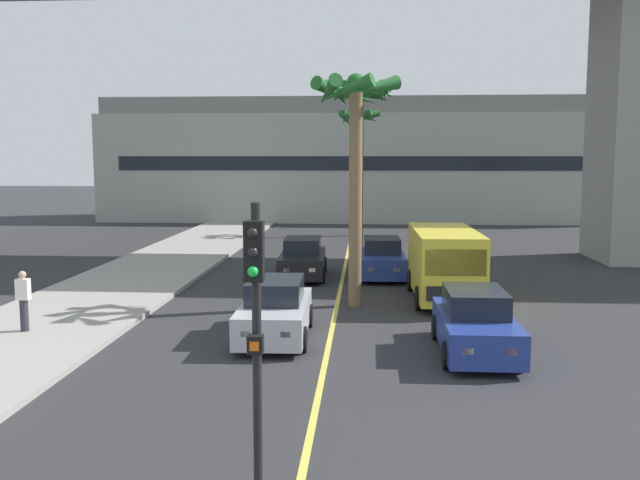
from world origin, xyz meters
TOP-DOWN VIEW (x-y plane):
  - lane_stripe_center at (0.00, 24.00)m, footprint 0.14×56.00m
  - pier_building_backdrop at (0.00, 53.08)m, footprint 37.55×8.04m
  - car_queue_front at (-1.59, 27.16)m, footprint 1.94×4.15m
  - car_queue_second at (-1.45, 17.87)m, footprint 1.91×4.14m
  - car_queue_third at (1.56, 27.46)m, footprint 1.90×4.13m
  - car_queue_fourth at (3.60, 16.76)m, footprint 1.84×4.10m
  - delivery_van at (3.53, 23.06)m, footprint 2.23×5.28m
  - traffic_light_median_near at (-0.45, 8.62)m, footprint 0.24×0.37m
  - palm_tree_near_median at (0.56, 31.66)m, footprint 2.93×2.99m
  - palm_tree_mid_median at (0.56, 22.02)m, footprint 2.86×2.88m
  - palm_tree_far_median at (0.41, 41.98)m, footprint 2.55×2.66m
  - pedestrian_near_crosswalk at (-8.13, 17.56)m, footprint 0.34×0.22m

SIDE VIEW (x-z plane):
  - lane_stripe_center at x=0.00m, z-range 0.00..0.01m
  - car_queue_front at x=-1.59m, z-range -0.06..1.50m
  - car_queue_second at x=-1.45m, z-range -0.06..1.50m
  - car_queue_third at x=1.56m, z-range -0.06..1.50m
  - car_queue_fourth at x=3.60m, z-range -0.06..1.50m
  - pedestrian_near_crosswalk at x=-8.13m, z-range 0.19..1.81m
  - delivery_van at x=3.53m, z-range 0.11..2.47m
  - traffic_light_median_near at x=-0.45m, z-range 0.61..4.81m
  - pier_building_backdrop at x=0.00m, z-range -0.06..8.95m
  - palm_tree_mid_median at x=0.56m, z-range 2.10..9.43m
  - palm_tree_far_median at x=0.41m, z-range 2.35..9.98m
  - palm_tree_near_median at x=0.56m, z-range 2.45..10.61m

